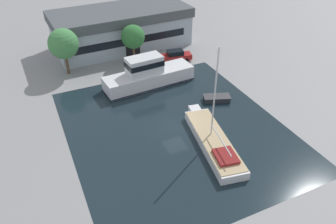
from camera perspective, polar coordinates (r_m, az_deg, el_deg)
The scene contains 9 objects.
ground_plane at distance 37.13m, azimuth 1.30°, elevation -2.87°, with size 440.00×440.00×0.00m, color gray.
water_canal at distance 37.13m, azimuth 1.30°, elevation -2.86°, with size 23.23×26.78×0.01m, color black.
warehouse_building at distance 56.99m, azimuth -8.13°, elevation 14.30°, with size 22.87×10.89×6.27m.
quay_tree_near_building at distance 50.32m, azimuth -6.12°, elevation 12.88°, with size 3.56×3.56×5.95m.
quay_tree_by_water at distance 48.59m, azimuth -17.76°, elevation 11.24°, with size 4.22×4.22×6.76m.
parked_car at distance 51.85m, azimuth 1.40°, elevation 9.79°, with size 4.93×2.53×1.76m.
sailboat_moored at distance 34.84m, azimuth 7.87°, elevation -4.97°, with size 4.67×12.39×10.81m.
motor_cruiser at distance 44.70m, azimuth -3.54°, elevation 6.46°, with size 12.78×4.30×4.30m.
small_dinghy at distance 42.20m, azimuth 8.49°, elevation 2.37°, with size 3.70×2.61×0.67m.
Camera 1 is at (-13.11, -26.44, 22.53)m, focal length 35.00 mm.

